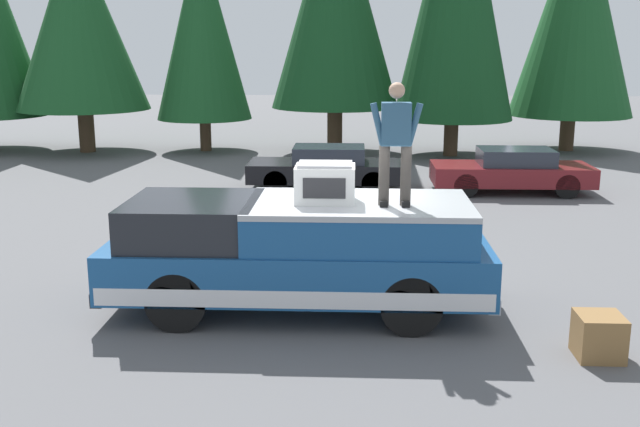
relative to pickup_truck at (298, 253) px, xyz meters
The scene contains 10 objects.
ground_plane 1.08m from the pickup_truck, 44.81° to the right, with size 90.00×90.00×0.00m, color #565659.
pickup_truck is the anchor object (origin of this frame).
compressor_unit 1.13m from the pickup_truck, 98.38° to the right, with size 0.65×0.84×0.56m.
person_on_truck_bed 2.17m from the pickup_truck, 99.62° to the right, with size 0.29×0.72×1.69m.
parked_car_maroon 10.28m from the pickup_truck, 28.68° to the right, with size 1.64×4.10×1.16m.
parked_car_black 9.26m from the pickup_truck, ahead, with size 1.64×4.10×1.16m.
wooden_crate 4.21m from the pickup_truck, 111.30° to the right, with size 0.56×0.56×0.56m, color olive.
conifer_far_left 19.47m from the pickup_truck, 26.70° to the right, with size 4.34×4.34×8.88m.
conifer_center_right 17.31m from the pickup_truck, 15.85° to the left, with size 3.39×3.39×7.64m.
conifer_right 18.50m from the pickup_truck, 29.22° to the left, with size 4.64×4.64×7.74m.
Camera 1 is at (-10.76, -0.35, 3.86)m, focal length 41.49 mm.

